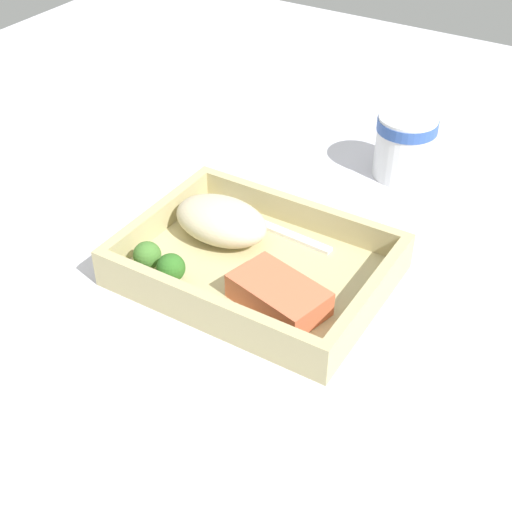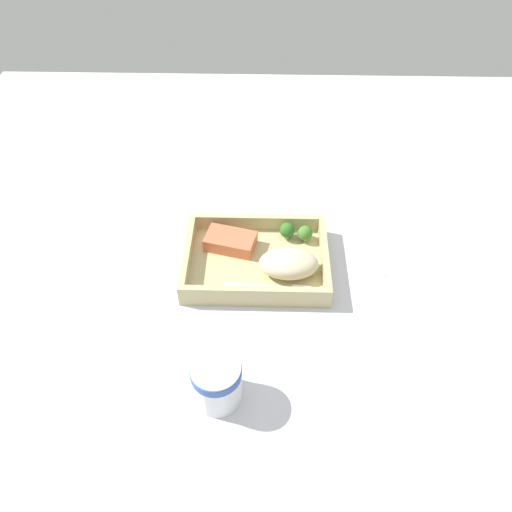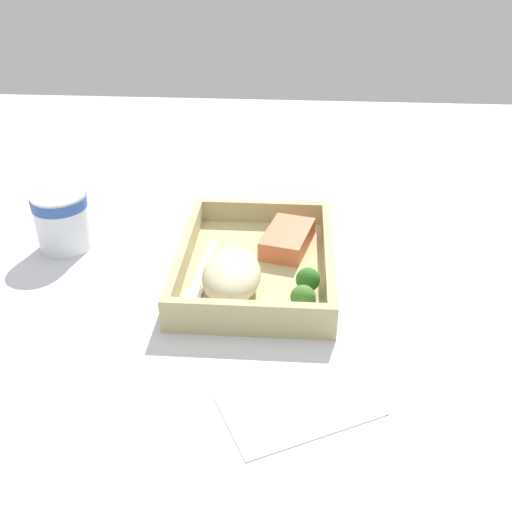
% 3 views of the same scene
% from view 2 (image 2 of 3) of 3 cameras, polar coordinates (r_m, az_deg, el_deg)
% --- Properties ---
extents(ground_plane, '(1.60, 1.60, 0.02)m').
position_cam_2_polar(ground_plane, '(0.97, 0.00, -1.51)').
color(ground_plane, silver).
extents(takeout_tray, '(0.27, 0.20, 0.01)m').
position_cam_2_polar(takeout_tray, '(0.96, 0.00, -0.87)').
color(takeout_tray, tan).
rests_on(takeout_tray, ground_plane).
extents(tray_rim, '(0.27, 0.20, 0.03)m').
position_cam_2_polar(tray_rim, '(0.95, 0.00, 0.04)').
color(tray_rim, tan).
rests_on(tray_rim, takeout_tray).
extents(salmon_fillet, '(0.11, 0.08, 0.03)m').
position_cam_2_polar(salmon_fillet, '(0.98, -2.94, 1.69)').
color(salmon_fillet, '#DA6A46').
rests_on(salmon_fillet, takeout_tray).
extents(mashed_potatoes, '(0.11, 0.07, 0.05)m').
position_cam_2_polar(mashed_potatoes, '(0.92, 3.76, -0.88)').
color(mashed_potatoes, beige).
rests_on(mashed_potatoes, takeout_tray).
extents(broccoli_floret_1, '(0.03, 0.03, 0.04)m').
position_cam_2_polar(broccoli_floret_1, '(0.99, 3.58, 2.94)').
color(broccoli_floret_1, '#83A95F').
rests_on(broccoli_floret_1, takeout_tray).
extents(broccoli_floret_2, '(0.03, 0.03, 0.03)m').
position_cam_2_polar(broccoli_floret_2, '(0.99, 5.63, 2.59)').
color(broccoli_floret_2, '#78974F').
rests_on(broccoli_floret_2, takeout_tray).
extents(fork, '(0.16, 0.03, 0.00)m').
position_cam_2_polar(fork, '(0.91, 2.00, -3.74)').
color(fork, white).
rests_on(fork, takeout_tray).
extents(paper_cup, '(0.08, 0.08, 0.08)m').
position_cam_2_polar(paper_cup, '(0.77, -4.50, -14.00)').
color(paper_cup, white).
rests_on(paper_cup, ground_plane).
extents(receipt_slip, '(0.15, 0.18, 0.00)m').
position_cam_2_polar(receipt_slip, '(1.03, 13.57, 1.21)').
color(receipt_slip, white).
rests_on(receipt_slip, ground_plane).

